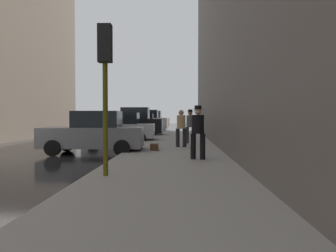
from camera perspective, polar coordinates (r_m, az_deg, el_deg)
name	(u,v)px	position (r m, az deg, el deg)	size (l,w,h in m)	color
ground_plane	(10,159)	(13.46, -25.84, -5.17)	(120.00, 120.00, 0.00)	black
sidewalk	(172,158)	(11.89, 0.75, -5.52)	(4.00, 40.00, 0.15)	gray
parked_gray_coupe	(94,133)	(14.12, -12.80, -1.26)	(4.26, 2.17, 1.79)	slate
parked_silver_sedan	(120,128)	(20.02, -8.33, -0.37)	(4.24, 2.14, 1.79)	#B7BABF
parked_black_suv	(133,123)	(25.59, -6.03, 0.50)	(4.60, 2.06, 2.25)	black
parked_blue_sedan	(141,124)	(30.66, -4.67, 0.36)	(4.25, 2.16, 1.79)	navy
parked_white_van	(147,121)	(35.61, -3.72, 0.85)	(4.64, 2.14, 2.25)	silver
parked_bronze_suv	(151,120)	(41.32, -2.90, 0.97)	(4.66, 2.19, 2.25)	brown
fire_hydrant	(137,141)	(14.00, -5.41, -2.70)	(0.42, 0.22, 0.70)	red
traffic_light	(105,66)	(8.05, -10.89, 10.15)	(0.32, 0.32, 3.60)	#514C0F
pedestrian_with_fedora	(198,129)	(10.85, 5.24, -0.60)	(0.53, 0.50, 1.78)	black
pedestrian_with_beanie	(190,125)	(17.21, 3.90, 0.26)	(0.53, 0.47, 1.78)	#333338
pedestrian_in_tan_coat	(181,126)	(15.16, 2.30, -0.06)	(0.52, 0.44, 1.71)	black
duffel_bag	(154,147)	(13.71, -2.40, -3.66)	(0.32, 0.44, 0.28)	#472D19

